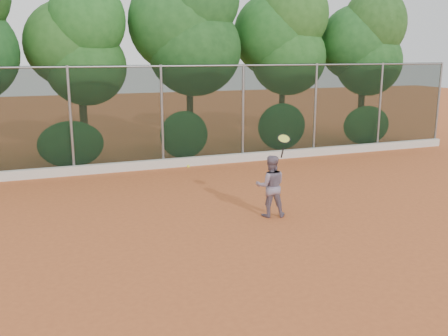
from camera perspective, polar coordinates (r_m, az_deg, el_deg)
name	(u,v)px	position (r m, az deg, el deg)	size (l,w,h in m)	color
ground	(240,232)	(11.15, 1.83, -7.36)	(80.00, 80.00, 0.00)	#BF5D2D
concrete_curb	(165,164)	(17.36, -6.80, 0.51)	(24.00, 0.20, 0.30)	silver
tennis_player	(271,186)	(12.06, 5.35, -2.07)	(0.73, 0.57, 1.51)	slate
chainlink_fence	(162,114)	(17.25, -7.10, 6.18)	(24.09, 0.09, 3.50)	black
foliage_backdrop	(132,38)	(18.96, -10.44, 14.38)	(23.70, 3.63, 7.55)	#3E2B18
tennis_racket	(284,140)	(11.86, 6.84, 3.17)	(0.37, 0.34, 0.59)	black
tennis_ball_in_flight	(188,166)	(10.64, -4.10, 0.20)	(0.06, 0.06, 0.06)	#E2F136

